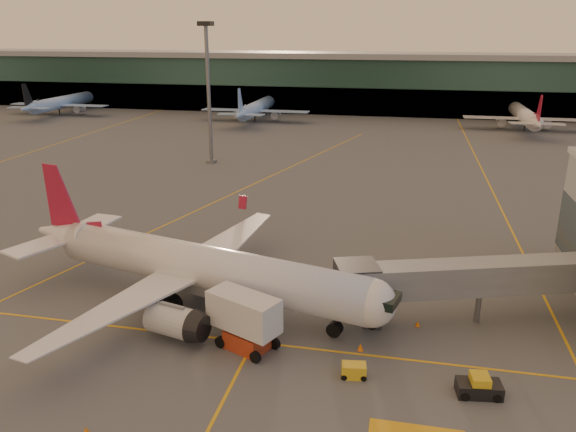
% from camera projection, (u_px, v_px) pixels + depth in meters
% --- Properties ---
extents(ground, '(600.00, 600.00, 0.00)m').
position_uv_depth(ground, '(171.00, 369.00, 42.08)').
color(ground, '#4C4F54').
rests_on(ground, ground).
extents(taxi_markings, '(100.12, 173.00, 0.01)m').
position_uv_depth(taxi_markings, '(244.00, 198.00, 84.80)').
color(taxi_markings, gold).
rests_on(taxi_markings, ground).
extents(terminal, '(400.00, 20.00, 17.60)m').
position_uv_depth(terminal, '(356.00, 83.00, 170.88)').
color(terminal, '#19382D').
rests_on(terminal, ground).
extents(mast_west_near, '(2.40, 2.40, 25.60)m').
position_uv_depth(mast_west_near, '(208.00, 83.00, 102.56)').
color(mast_west_near, slate).
rests_on(mast_west_near, ground).
extents(distant_aircraft_row, '(350.00, 34.00, 13.00)m').
position_uv_depth(distant_aircraft_row, '(387.00, 125.00, 149.44)').
color(distant_aircraft_row, '#90B7F1').
rests_on(distant_aircraft_row, ground).
extents(main_airplane, '(37.85, 34.48, 11.57)m').
position_uv_depth(main_airplane, '(194.00, 267.00, 50.84)').
color(main_airplane, white).
rests_on(main_airplane, ground).
extents(jet_bridge, '(25.51, 11.00, 5.77)m').
position_uv_depth(jet_bridge, '(497.00, 279.00, 47.96)').
color(jet_bridge, slate).
rests_on(jet_bridge, ground).
extents(catering_truck, '(6.40, 4.75, 4.56)m').
position_uv_depth(catering_truck, '(245.00, 318.00, 44.22)').
color(catering_truck, '#AB3418').
rests_on(catering_truck, ground).
extents(gpu_cart, '(1.95, 1.31, 1.07)m').
position_uv_depth(gpu_cart, '(354.00, 371.00, 41.00)').
color(gpu_cart, gold).
rests_on(gpu_cart, ground).
extents(pushback_tug, '(3.22, 2.01, 1.57)m').
position_uv_depth(pushback_tug, '(479.00, 387.00, 38.94)').
color(pushback_tug, black).
rests_on(pushback_tug, ground).
extents(cone_nose, '(0.41, 0.41, 0.52)m').
position_uv_depth(cone_nose, '(418.00, 323.00, 48.13)').
color(cone_nose, orange).
rests_on(cone_nose, ground).
extents(cone_wing_right, '(0.42, 0.42, 0.53)m').
position_uv_depth(cone_wing_right, '(86.00, 430.00, 35.30)').
color(cone_wing_right, orange).
rests_on(cone_wing_right, ground).
extents(cone_wing_left, '(0.41, 0.41, 0.52)m').
position_uv_depth(cone_wing_left, '(234.00, 241.00, 66.87)').
color(cone_wing_left, orange).
rests_on(cone_wing_left, ground).
extents(cone_fwd, '(0.48, 0.48, 0.62)m').
position_uv_depth(cone_fwd, '(360.00, 347.00, 44.49)').
color(cone_fwd, orange).
rests_on(cone_fwd, ground).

